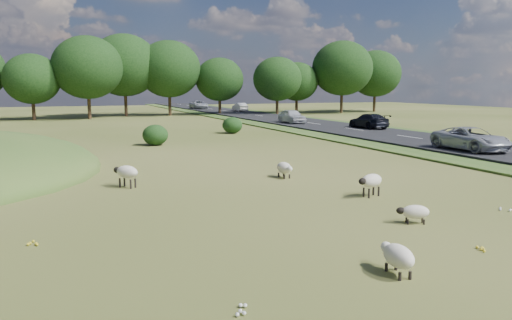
{
  "coord_description": "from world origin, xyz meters",
  "views": [
    {
      "loc": [
        -6.11,
        -16.32,
        4.22
      ],
      "look_at": [
        2.0,
        4.0,
        1.0
      ],
      "focal_mm": 35.0,
      "sensor_mm": 36.0,
      "label": 1
    }
  ],
  "objects_px": {
    "sheep_0": "(371,181)",
    "sheep_2": "(414,212)",
    "sheep_4": "(126,172)",
    "car_5": "(292,116)",
    "car_3": "(471,139)",
    "sheep_1": "(398,256)",
    "car_4": "(199,105)",
    "sheep_3": "(284,168)",
    "car_2": "(369,121)",
    "car_0": "(240,107)"
  },
  "relations": [
    {
      "from": "sheep_0",
      "to": "sheep_2",
      "type": "bearing_deg",
      "value": 58.11
    },
    {
      "from": "sheep_1",
      "to": "sheep_3",
      "type": "height_order",
      "value": "sheep_3"
    },
    {
      "from": "car_3",
      "to": "car_4",
      "type": "height_order",
      "value": "car_4"
    },
    {
      "from": "car_5",
      "to": "sheep_0",
      "type": "bearing_deg",
      "value": -111.02
    },
    {
      "from": "sheep_2",
      "to": "car_4",
      "type": "relative_size",
      "value": 0.2
    },
    {
      "from": "car_0",
      "to": "car_3",
      "type": "height_order",
      "value": "car_3"
    },
    {
      "from": "sheep_0",
      "to": "sheep_2",
      "type": "relative_size",
      "value": 1.22
    },
    {
      "from": "car_0",
      "to": "car_3",
      "type": "relative_size",
      "value": 0.79
    },
    {
      "from": "car_4",
      "to": "car_3",
      "type": "bearing_deg",
      "value": -90.0
    },
    {
      "from": "sheep_0",
      "to": "car_3",
      "type": "xyz_separation_m",
      "value": [
        13.09,
        8.14,
        0.35
      ]
    },
    {
      "from": "sheep_2",
      "to": "sheep_3",
      "type": "distance_m",
      "value": 8.68
    },
    {
      "from": "sheep_2",
      "to": "sheep_4",
      "type": "xyz_separation_m",
      "value": [
        -7.56,
        9.08,
        0.28
      ]
    },
    {
      "from": "car_0",
      "to": "car_2",
      "type": "bearing_deg",
      "value": 90.0
    },
    {
      "from": "sheep_3",
      "to": "car_2",
      "type": "distance_m",
      "value": 27.02
    },
    {
      "from": "car_2",
      "to": "car_4",
      "type": "xyz_separation_m",
      "value": [
        -3.8,
        48.11,
        0.04
      ]
    },
    {
      "from": "sheep_1",
      "to": "sheep_4",
      "type": "bearing_deg",
      "value": 26.29
    },
    {
      "from": "sheep_1",
      "to": "car_0",
      "type": "relative_size",
      "value": 0.3
    },
    {
      "from": "sheep_1",
      "to": "car_4",
      "type": "distance_m",
      "value": 81.85
    },
    {
      "from": "sheep_0",
      "to": "car_4",
      "type": "bearing_deg",
      "value": -117.57
    },
    {
      "from": "car_3",
      "to": "sheep_2",
      "type": "bearing_deg",
      "value": -139.81
    },
    {
      "from": "car_2",
      "to": "sheep_2",
      "type": "bearing_deg",
      "value": 58.01
    },
    {
      "from": "car_3",
      "to": "car_5",
      "type": "relative_size",
      "value": 1.17
    },
    {
      "from": "sheep_2",
      "to": "sheep_1",
      "type": "bearing_deg",
      "value": 72.04
    },
    {
      "from": "sheep_3",
      "to": "car_4",
      "type": "height_order",
      "value": "car_4"
    },
    {
      "from": "sheep_2",
      "to": "car_5",
      "type": "height_order",
      "value": "car_5"
    },
    {
      "from": "sheep_2",
      "to": "car_3",
      "type": "relative_size",
      "value": 0.2
    },
    {
      "from": "sheep_1",
      "to": "car_2",
      "type": "bearing_deg",
      "value": -26.54
    },
    {
      "from": "sheep_1",
      "to": "car_3",
      "type": "height_order",
      "value": "car_3"
    },
    {
      "from": "sheep_4",
      "to": "sheep_1",
      "type": "bearing_deg",
      "value": 161.96
    },
    {
      "from": "sheep_3",
      "to": "sheep_0",
      "type": "bearing_deg",
      "value": 14.22
    },
    {
      "from": "car_0",
      "to": "car_5",
      "type": "relative_size",
      "value": 0.92
    },
    {
      "from": "car_0",
      "to": "car_5",
      "type": "bearing_deg",
      "value": 82.09
    },
    {
      "from": "sheep_1",
      "to": "car_2",
      "type": "height_order",
      "value": "car_2"
    },
    {
      "from": "car_2",
      "to": "car_3",
      "type": "relative_size",
      "value": 0.93
    },
    {
      "from": "sheep_3",
      "to": "car_5",
      "type": "height_order",
      "value": "car_5"
    },
    {
      "from": "sheep_0",
      "to": "car_0",
      "type": "bearing_deg",
      "value": -122.78
    },
    {
      "from": "car_0",
      "to": "car_4",
      "type": "xyz_separation_m",
      "value": [
        -3.8,
        11.56,
        0.07
      ]
    },
    {
      "from": "car_4",
      "to": "car_5",
      "type": "bearing_deg",
      "value": -90.0
    },
    {
      "from": "sheep_0",
      "to": "sheep_1",
      "type": "distance_m",
      "value": 8.18
    },
    {
      "from": "car_5",
      "to": "car_2",
      "type": "bearing_deg",
      "value": -67.58
    },
    {
      "from": "sheep_4",
      "to": "car_0",
      "type": "height_order",
      "value": "car_0"
    },
    {
      "from": "sheep_0",
      "to": "sheep_3",
      "type": "height_order",
      "value": "sheep_0"
    },
    {
      "from": "car_0",
      "to": "sheep_1",
      "type": "bearing_deg",
      "value": 72.92
    },
    {
      "from": "sheep_4",
      "to": "car_0",
      "type": "distance_m",
      "value": 61.54
    },
    {
      "from": "sheep_4",
      "to": "car_2",
      "type": "bearing_deg",
      "value": -89.97
    },
    {
      "from": "car_2",
      "to": "car_5",
      "type": "distance_m",
      "value": 9.96
    },
    {
      "from": "sheep_1",
      "to": "sheep_2",
      "type": "height_order",
      "value": "sheep_1"
    },
    {
      "from": "car_2",
      "to": "sheep_0",
      "type": "bearing_deg",
      "value": 55.81
    },
    {
      "from": "sheep_4",
      "to": "car_5",
      "type": "bearing_deg",
      "value": -74.44
    },
    {
      "from": "sheep_4",
      "to": "car_3",
      "type": "height_order",
      "value": "car_3"
    }
  ]
}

